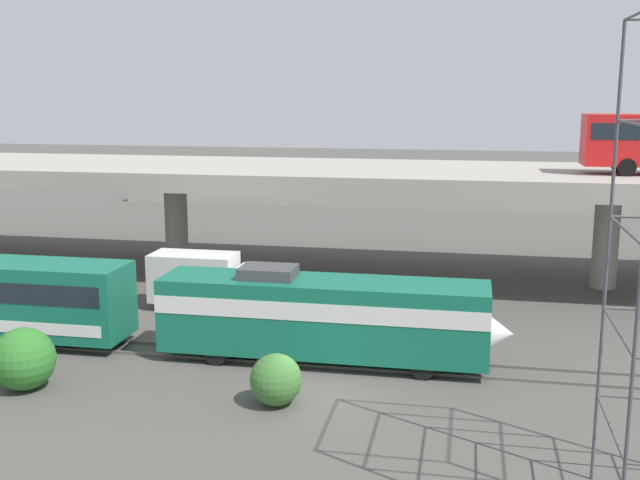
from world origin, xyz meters
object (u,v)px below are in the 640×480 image
(train_locomotive, at_px, (339,314))
(parked_car_0, at_px, (535,180))
(service_truck_west, at_px, (210,280))
(parked_car_7, at_px, (263,174))
(parked_car_2, at_px, (527,183))
(parked_car_4, at_px, (322,181))
(parked_car_1, at_px, (409,183))
(parked_car_6, at_px, (617,184))
(parked_car_3, at_px, (354,177))
(parked_car_5, at_px, (211,176))

(train_locomotive, xyz_separation_m, parked_car_0, (12.29, 53.99, 0.07))
(service_truck_west, distance_m, parked_car_7, 47.63)
(parked_car_2, xyz_separation_m, parked_car_7, (-29.21, 3.09, 0.00))
(parked_car_4, height_order, parked_car_7, same)
(train_locomotive, bearing_deg, parked_car_1, 91.04)
(train_locomotive, bearing_deg, service_truck_west, 139.86)
(parked_car_4, distance_m, parked_car_6, 30.52)
(parked_car_0, bearing_deg, parked_car_2, 73.01)
(parked_car_0, bearing_deg, parked_car_3, 3.49)
(parked_car_0, relative_size, parked_car_1, 0.97)
(service_truck_west, bearing_deg, parked_car_0, 66.33)
(parked_car_3, relative_size, parked_car_5, 1.00)
(parked_car_7, bearing_deg, service_truck_west, 101.71)
(service_truck_west, height_order, parked_car_4, service_truck_west)
(parked_car_4, bearing_deg, service_truck_west, 92.45)
(train_locomotive, xyz_separation_m, parked_car_5, (-23.47, 51.13, 0.07))
(parked_car_1, distance_m, parked_car_4, 9.20)
(parked_car_5, bearing_deg, parked_car_2, -0.95)
(service_truck_west, xyz_separation_m, parked_car_3, (1.06, 45.79, 0.63))
(service_truck_west, relative_size, parked_car_6, 1.57)
(parked_car_5, relative_size, parked_car_6, 0.99)
(train_locomotive, bearing_deg, parked_car_5, 114.65)
(train_locomotive, distance_m, parked_car_4, 49.70)
(parked_car_7, bearing_deg, parked_car_2, 173.96)
(parked_car_2, bearing_deg, parked_car_7, -6.04)
(service_truck_west, relative_size, parked_car_3, 1.58)
(parked_car_6, bearing_deg, parked_car_7, -2.90)
(train_locomotive, distance_m, parked_car_6, 55.54)
(parked_car_3, relative_size, parked_car_4, 1.06)
(parked_car_0, bearing_deg, parked_car_4, 13.39)
(service_truck_west, relative_size, parked_car_4, 1.67)
(parked_car_1, xyz_separation_m, parked_car_3, (-6.37, 4.17, 0.00))
(service_truck_west, distance_m, parked_car_1, 42.28)
(parked_car_3, xyz_separation_m, parked_car_6, (27.53, -1.09, -0.00))
(parked_car_4, relative_size, parked_car_5, 0.95)
(parked_car_3, bearing_deg, parked_car_6, 177.73)
(service_truck_west, distance_m, parked_car_5, 46.66)
(parked_car_0, relative_size, parked_car_3, 1.03)
(service_truck_west, relative_size, parked_car_7, 1.66)
(parked_car_7, bearing_deg, train_locomotive, 108.52)
(parked_car_3, bearing_deg, parked_car_0, -176.51)
(parked_car_1, xyz_separation_m, parked_car_7, (-17.09, 5.02, -0.00))
(parked_car_1, distance_m, parked_car_5, 22.72)
(parked_car_3, bearing_deg, service_truck_west, 88.68)
(service_truck_west, height_order, parked_car_3, service_truck_west)
(parked_car_1, relative_size, parked_car_4, 1.12)
(train_locomotive, bearing_deg, parked_car_6, 68.58)
(train_locomotive, distance_m, parked_car_7, 56.57)
(train_locomotive, distance_m, parked_car_5, 56.26)
(service_truck_west, distance_m, parked_car_6, 53.06)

